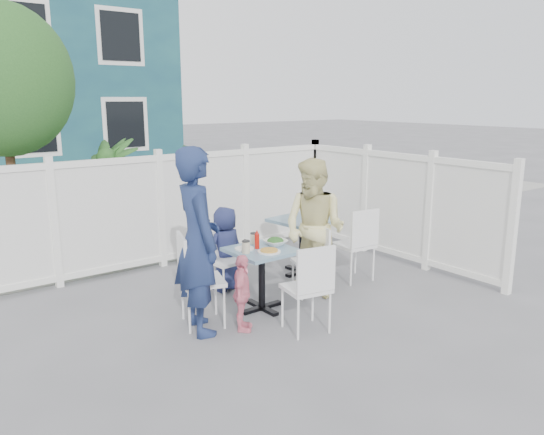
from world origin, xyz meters
TOP-DOWN VIEW (x-y plane):
  - ground at (0.00, 0.00)m, footprint 80.00×80.00m
  - near_sidewalk at (0.00, 3.80)m, footprint 24.00×2.60m
  - street at (0.00, 7.50)m, footprint 24.00×5.00m
  - far_sidewalk at (0.00, 10.60)m, footprint 24.00×1.60m
  - fence_back at (0.10, 2.40)m, footprint 5.86×0.08m
  - fence_right at (3.00, 0.60)m, footprint 0.08×3.66m
  - tree at (-1.60, 3.30)m, footprint 1.80×1.62m
  - potted_shrub_a at (-0.38, 3.10)m, footprint 1.30×1.30m
  - potted_shrub_b at (1.49, 3.00)m, footprint 1.84×1.90m
  - main_table at (0.29, 0.23)m, footprint 0.69×0.69m
  - spare_table at (1.50, 0.95)m, footprint 0.81×0.81m
  - chair_left at (-0.53, 0.31)m, footprint 0.55×0.57m
  - chair_right at (1.10, 0.23)m, footprint 0.48×0.49m
  - chair_back at (0.23, 0.96)m, footprint 0.43×0.41m
  - chair_near at (0.31, -0.58)m, footprint 0.50×0.49m
  - chair_spare at (1.86, 0.24)m, footprint 0.48×0.47m
  - man at (-0.55, 0.17)m, footprint 0.59×0.78m
  - woman at (1.07, 0.22)m, footprint 0.84×0.96m
  - boy at (0.31, 1.02)m, footprint 0.57×0.43m
  - toddler at (-0.20, -0.11)m, footprint 0.46×0.49m
  - plate_main at (0.28, 0.07)m, footprint 0.26×0.26m
  - plate_side at (0.13, 0.34)m, footprint 0.22×0.22m
  - salad_bowl at (0.51, 0.26)m, footprint 0.26×0.26m
  - coffee_cup_a at (0.06, 0.20)m, footprint 0.09×0.09m
  - coffee_cup_b at (0.35, 0.46)m, footprint 0.08×0.08m
  - ketchup_bottle at (0.26, 0.27)m, footprint 0.05×0.05m
  - salt_shaker at (0.22, 0.44)m, footprint 0.03×0.03m
  - pepper_shaker at (0.25, 0.49)m, footprint 0.03×0.03m

SIDE VIEW (x-z plane):
  - ground at x=0.00m, z-range 0.00..0.00m
  - street at x=0.00m, z-range 0.00..0.01m
  - near_sidewalk at x=0.00m, z-range 0.00..0.01m
  - far_sidewalk at x=0.00m, z-range 0.00..0.01m
  - toddler at x=-0.20m, z-range 0.00..0.82m
  - chair_right at x=1.10m, z-range 0.07..0.92m
  - chair_back at x=0.23m, z-range 0.07..0.95m
  - boy at x=0.31m, z-range 0.00..1.07m
  - chair_near at x=0.31m, z-range 0.08..1.02m
  - main_table at x=0.29m, z-range 0.20..0.92m
  - chair_spare at x=1.86m, z-range 0.08..1.06m
  - chair_left at x=-0.53m, z-range 0.08..1.08m
  - spare_table at x=1.50m, z-range 0.21..0.98m
  - plate_side at x=0.13m, z-range 0.72..0.73m
  - plate_main at x=0.28m, z-range 0.72..0.73m
  - pepper_shaker at x=0.25m, z-range 0.72..0.78m
  - salad_bowl at x=0.51m, z-range 0.72..0.78m
  - salt_shaker at x=0.22m, z-range 0.72..0.78m
  - coffee_cup_b at x=0.35m, z-range 0.72..0.84m
  - coffee_cup_a at x=0.06m, z-range 0.72..0.85m
  - fence_right at x=3.00m, z-range -0.02..1.58m
  - fence_back at x=0.10m, z-range -0.02..1.58m
  - ketchup_bottle at x=0.26m, z-range 0.72..0.89m
  - potted_shrub_b at x=1.49m, z-range 0.00..1.62m
  - woman at x=1.07m, z-range 0.00..1.68m
  - potted_shrub_a at x=-0.38m, z-range 0.00..1.80m
  - man at x=-0.55m, z-range 0.00..1.92m
  - tree at x=-1.60m, z-range 0.80..4.39m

